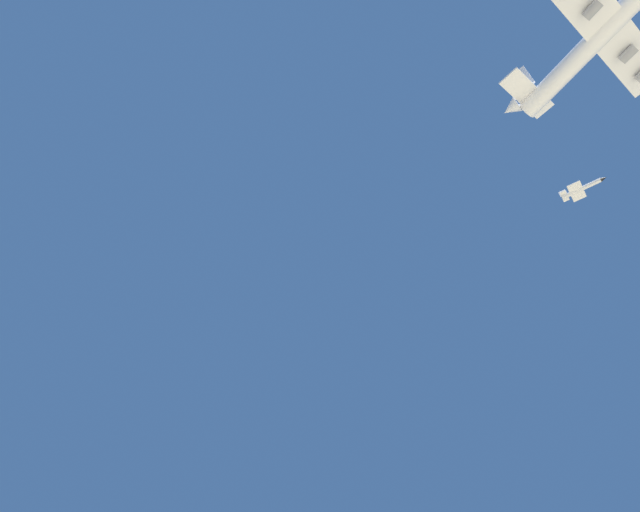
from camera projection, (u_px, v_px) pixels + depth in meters
carrier_jet at (608, 26)px, 160.72m from camera, size 56.99×69.39×20.72m
chase_jet_left_wing at (581, 189)px, 182.34m from camera, size 8.91×15.29×4.00m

